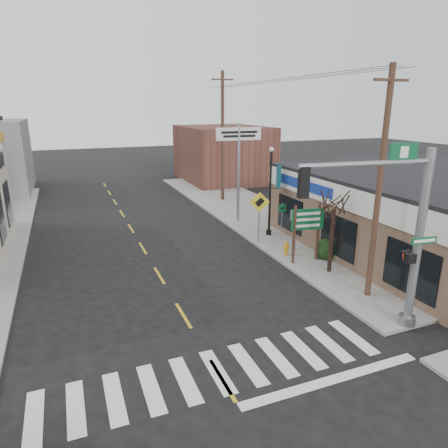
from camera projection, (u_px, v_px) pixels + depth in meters
name	position (u px, v px, depth m)	size (l,w,h in m)	color
ground	(222.00, 380.00, 11.57)	(140.00, 140.00, 0.00)	black
sidewalk_right	(276.00, 225.00, 26.34)	(6.00, 38.00, 0.13)	gray
center_line	(159.00, 275.00, 18.69)	(0.12, 56.00, 0.01)	gold
crosswalk	(217.00, 371.00, 11.93)	(11.00, 2.20, 0.01)	silver
thrift_store	(430.00, 214.00, 21.53)	(12.00, 14.00, 4.00)	brown
bldg_distant_right	(223.00, 154.00, 41.75)	(8.00, 10.00, 5.60)	brown
traffic_signal_pole	(404.00, 224.00, 12.94)	(5.07, 0.39, 6.42)	gray
guide_sign	(307.00, 225.00, 19.49)	(1.68, 0.14, 2.94)	#472E21
fire_hydrant	(286.00, 248.00, 20.82)	(0.23, 0.23, 0.72)	orange
ped_crossing_sign	(259.00, 208.00, 22.30)	(1.14, 0.08, 2.93)	gray
lamp_post	(271.00, 185.00, 23.36)	(0.68, 0.54, 5.25)	black
dance_center_sign	(239.00, 148.00, 25.82)	(3.04, 0.19, 6.46)	gray
bare_tree	(335.00, 197.00, 17.83)	(2.27, 2.27, 4.54)	black
shrub_front	(383.00, 263.00, 18.64)	(1.18, 1.18, 0.88)	#203B19
shrub_back	(326.00, 250.00, 20.42)	(1.15, 1.15, 0.86)	black
utility_pole_near	(379.00, 185.00, 15.21)	(1.56, 0.23, 8.97)	#4D3C1F
utility_pole_far	(223.00, 136.00, 31.80)	(1.75, 0.26, 10.09)	#3C2719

